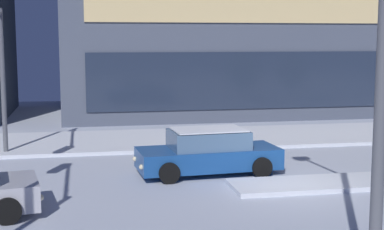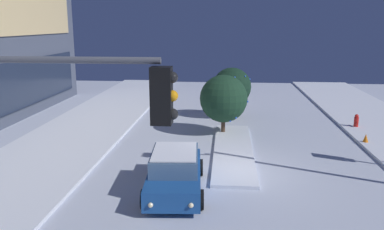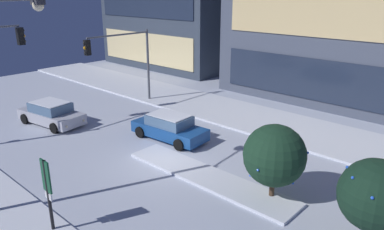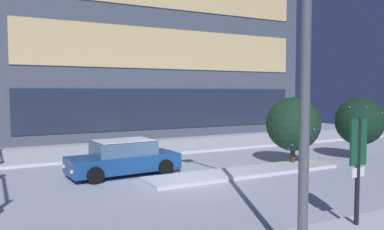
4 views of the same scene
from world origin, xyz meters
name	(u,v)px [view 2 (image 2 of 4)]	position (x,y,z in m)	size (l,w,h in m)	color
ground	(240,173)	(0.00, 0.00, 0.00)	(52.00, 52.00, 0.00)	silver
curb_strip_far	(34,165)	(0.00, 8.66, 0.07)	(52.00, 5.20, 0.14)	silver
median_strip	(233,150)	(2.81, 0.24, 0.07)	(9.00, 1.80, 0.14)	silver
car_far	(175,172)	(-1.94, 2.40, 0.71)	(4.78, 2.30, 1.49)	#19478C
traffic_light_corner_far_left	(9,136)	(-8.82, 4.54, 3.93)	(0.32, 5.52, 5.51)	#565960
fire_hydrant	(356,122)	(7.71, -6.85, 0.42)	(0.48, 0.26, 0.86)	red
decorated_tree_median	(224,99)	(5.91, 0.75, 1.97)	(2.57, 2.62, 3.26)	#473323
decorated_tree_left_of_median	(232,87)	(9.97, 0.28, 1.99)	(2.45, 2.45, 3.22)	#473323
construction_cone	(366,139)	(4.54, -6.37, 0.28)	(0.36, 0.36, 0.55)	orange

